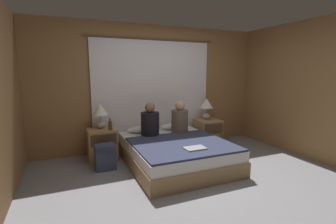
{
  "coord_description": "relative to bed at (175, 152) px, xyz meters",
  "views": [
    {
      "loc": [
        -1.68,
        -2.82,
        1.57
      ],
      "look_at": [
        0.0,
        1.12,
        0.86
      ],
      "focal_mm": 26.0,
      "sensor_mm": 36.0,
      "label": 1
    }
  ],
  "objects": [
    {
      "name": "person_left_in_bed",
      "position": [
        -0.29,
        0.44,
        0.46
      ],
      "size": [
        0.33,
        0.33,
        0.62
      ],
      "color": "black",
      "rests_on": "bed"
    },
    {
      "name": "pillow_right",
      "position": [
        0.35,
        0.79,
        0.27
      ],
      "size": [
        0.57,
        0.31,
        0.12
      ],
      "color": "white",
      "rests_on": "bed"
    },
    {
      "name": "nightstand_right",
      "position": [
        1.11,
        0.71,
        0.08
      ],
      "size": [
        0.49,
        0.46,
        0.56
      ],
      "color": "#A87F51",
      "rests_on": "ground_plane"
    },
    {
      "name": "handbag_on_floor",
      "position": [
        1.09,
        0.32,
        -0.08
      ],
      "size": [
        0.33,
        0.15,
        0.38
      ],
      "color": "black",
      "rests_on": "ground_plane"
    },
    {
      "name": "bed",
      "position": [
        0.0,
        0.0,
        0.0
      ],
      "size": [
        1.57,
        1.97,
        0.41
      ],
      "color": "#99754C",
      "rests_on": "ground_plane"
    },
    {
      "name": "blanket_on_bed",
      "position": [
        0.0,
        -0.28,
        0.22
      ],
      "size": [
        1.51,
        1.36,
        0.03
      ],
      "color": "#2D334C",
      "rests_on": "bed"
    },
    {
      "name": "wall_back",
      "position": [
        0.0,
        1.1,
        1.05
      ],
      "size": [
        4.84,
        0.06,
        2.5
      ],
      "color": "olive",
      "rests_on": "ground_plane"
    },
    {
      "name": "lamp_left",
      "position": [
        -1.11,
        0.79,
        0.65
      ],
      "size": [
        0.28,
        0.28,
        0.45
      ],
      "color": "#B2A899",
      "rests_on": "nightstand_left"
    },
    {
      "name": "person_right_in_bed",
      "position": [
        0.3,
        0.44,
        0.47
      ],
      "size": [
        0.32,
        0.32,
        0.63
      ],
      "color": "brown",
      "rests_on": "bed"
    },
    {
      "name": "curtain_panel",
      "position": [
        0.0,
        1.04,
        0.9
      ],
      "size": [
        2.67,
        0.02,
        2.22
      ],
      "color": "white",
      "rests_on": "ground_plane"
    },
    {
      "name": "pillow_left",
      "position": [
        -0.35,
        0.79,
        0.27
      ],
      "size": [
        0.57,
        0.31,
        0.12
      ],
      "color": "white",
      "rests_on": "bed"
    },
    {
      "name": "beer_bottle_on_left_stand",
      "position": [
        -0.98,
        0.58,
        0.44
      ],
      "size": [
        0.06,
        0.06,
        0.22
      ],
      "color": "#513819",
      "rests_on": "nightstand_left"
    },
    {
      "name": "nightstand_left",
      "position": [
        -1.11,
        0.71,
        0.08
      ],
      "size": [
        0.49,
        0.46,
        0.56
      ],
      "color": "#A87F51",
      "rests_on": "ground_plane"
    },
    {
      "name": "ground_plane",
      "position": [
        0.0,
        -0.82,
        -0.2
      ],
      "size": [
        16.0,
        16.0,
        0.0
      ],
      "primitive_type": "plane",
      "color": "gray"
    },
    {
      "name": "laptop_on_bed",
      "position": [
        0.05,
        -0.61,
        0.25
      ],
      "size": [
        0.32,
        0.21,
        0.02
      ],
      "color": "#9EA0A5",
      "rests_on": "blanket_on_bed"
    },
    {
      "name": "backpack_on_floor",
      "position": [
        -1.14,
        0.22,
        0.03
      ],
      "size": [
        0.32,
        0.27,
        0.41
      ],
      "color": "#333D56",
      "rests_on": "ground_plane"
    },
    {
      "name": "lamp_right",
      "position": [
        1.11,
        0.79,
        0.65
      ],
      "size": [
        0.28,
        0.28,
        0.45
      ],
      "color": "#B2A899",
      "rests_on": "nightstand_right"
    },
    {
      "name": "wall_right",
      "position": [
        2.39,
        -0.82,
        1.05
      ],
      "size": [
        0.06,
        3.91,
        2.5
      ],
      "color": "olive",
      "rests_on": "ground_plane"
    }
  ]
}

